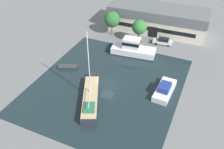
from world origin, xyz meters
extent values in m
plane|color=slate|center=(0.00, 0.00, 0.00)|extent=(440.00, 440.00, 0.00)
cube|color=#19282D|center=(0.00, 0.00, 0.00)|extent=(27.27, 30.59, 0.01)
cube|color=beige|center=(2.10, 26.89, 2.03)|extent=(24.98, 9.76, 4.05)
cube|color=#565B60|center=(2.10, 26.89, 5.21)|extent=(25.73, 10.06, 2.32)
cube|color=black|center=(2.28, 22.48, 1.42)|extent=(2.40, 0.16, 2.84)
cube|color=black|center=(2.28, 22.49, 2.23)|extent=(20.94, 0.87, 1.01)
cylinder|color=brown|center=(-7.72, 19.48, 1.39)|extent=(0.26, 0.26, 2.79)
sphere|color=#28602D|center=(-7.72, 19.48, 4.30)|extent=(4.03, 4.03, 4.03)
cylinder|color=brown|center=(0.00, 18.20, 1.46)|extent=(0.31, 0.31, 2.92)
sphere|color=#2D6B33|center=(0.00, 18.20, 4.26)|extent=(3.56, 3.56, 3.56)
cube|color=silver|center=(5.61, 19.98, 0.64)|extent=(4.86, 2.26, 0.72)
cube|color=black|center=(5.80, 20.00, 1.32)|extent=(2.59, 1.80, 0.65)
cube|color=black|center=(4.58, 19.87, 1.29)|extent=(0.19, 1.40, 0.52)
cylinder|color=black|center=(4.25, 19.05, 0.30)|extent=(0.62, 0.26, 0.60)
cylinder|color=black|center=(4.08, 20.60, 0.30)|extent=(0.62, 0.26, 0.60)
cylinder|color=black|center=(7.14, 19.36, 0.30)|extent=(0.62, 0.26, 0.60)
cylinder|color=black|center=(6.97, 20.92, 0.30)|extent=(0.62, 0.26, 0.60)
cube|color=#23282D|center=(-0.69, -5.45, 0.70)|extent=(7.18, 11.55, 1.38)
cube|color=#23282D|center=(-3.33, 0.33, 0.70)|extent=(1.58, 1.58, 1.38)
cube|color=tan|center=(-0.69, -5.45, 1.43)|extent=(6.89, 11.09, 0.08)
cylinder|color=silver|center=(-1.05, -4.66, 7.44)|extent=(0.16, 0.16, 11.94)
cylinder|color=silver|center=(0.03, -7.01, 2.57)|extent=(2.26, 4.76, 0.12)
cube|color=#236647|center=(0.63, -8.32, 1.62)|extent=(2.73, 3.07, 0.30)
cube|color=silver|center=(0.68, 12.71, 0.83)|extent=(10.21, 4.71, 1.64)
cube|color=black|center=(0.68, 12.71, 0.15)|extent=(10.31, 4.79, 0.18)
cube|color=silver|center=(0.19, 12.65, 2.81)|extent=(4.02, 3.01, 2.32)
cube|color=black|center=(0.19, 12.65, 3.04)|extent=(4.10, 3.09, 0.74)
cube|color=#23282D|center=(-10.06, 1.80, 0.23)|extent=(4.12, 2.74, 0.44)
cube|color=#333338|center=(-10.06, 1.80, 0.49)|extent=(4.30, 2.87, 0.08)
cube|color=silver|center=(10.70, 2.30, 0.56)|extent=(3.05, 7.02, 1.11)
cube|color=navy|center=(10.68, 1.88, 1.64)|extent=(2.04, 2.84, 1.04)
camera|label=1|loc=(16.24, -33.92, 30.52)|focal=40.00mm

